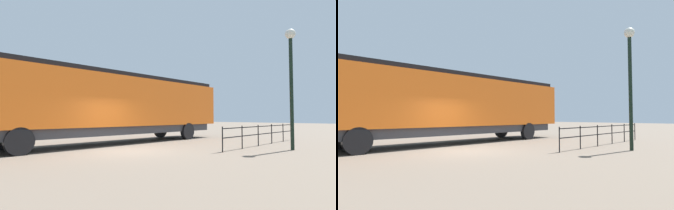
# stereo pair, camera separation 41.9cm
# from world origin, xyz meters

# --- Properties ---
(ground_plane) EXTENTS (120.00, 120.00, 0.00)m
(ground_plane) POSITION_xyz_m (0.00, 0.00, 0.00)
(ground_plane) COLOR #756656
(locomotive) EXTENTS (2.85, 16.10, 3.93)m
(locomotive) POSITION_xyz_m (-3.31, 1.88, 2.22)
(locomotive) COLOR orange
(locomotive) RESTS_ON ground_plane
(lamp_post) EXTENTS (0.46, 0.46, 5.56)m
(lamp_post) POSITION_xyz_m (5.07, 5.31, 3.76)
(lamp_post) COLOR black
(lamp_post) RESTS_ON ground_plane
(platform_fence) EXTENTS (0.05, 8.61, 1.09)m
(platform_fence) POSITION_xyz_m (3.19, 6.72, 0.70)
(platform_fence) COLOR black
(platform_fence) RESTS_ON ground_plane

